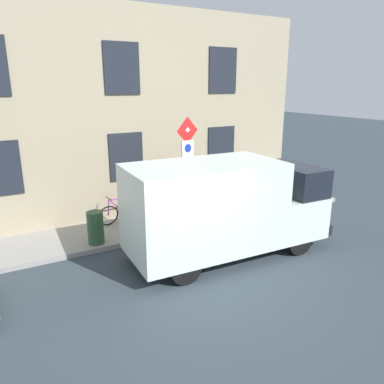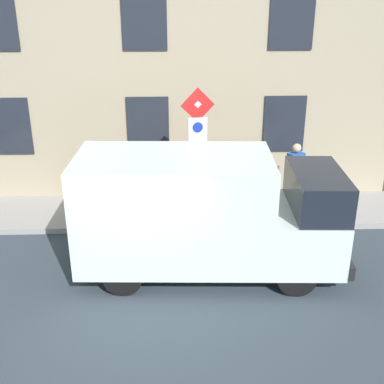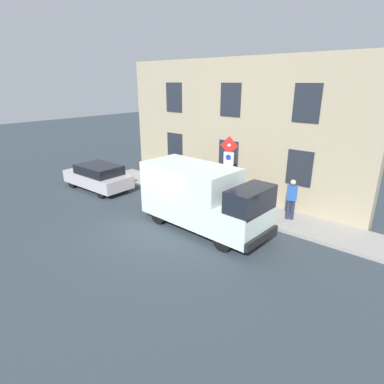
{
  "view_description": "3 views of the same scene",
  "coord_description": "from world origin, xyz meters",
  "px_view_note": "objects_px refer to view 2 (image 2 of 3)",
  "views": [
    {
      "loc": [
        -6.54,
        3.86,
        4.33
      ],
      "look_at": [
        2.4,
        -1.16,
        1.34
      ],
      "focal_mm": 34.73,
      "sensor_mm": 36.0,
      "label": 1
    },
    {
      "loc": [
        -7.96,
        -0.72,
        5.51
      ],
      "look_at": [
        2.65,
        -1.09,
        1.02
      ],
      "focal_mm": 45.78,
      "sensor_mm": 36.0,
      "label": 2
    },
    {
      "loc": [
        -8.19,
        -8.45,
        5.59
      ],
      "look_at": [
        1.51,
        -0.26,
        1.12
      ],
      "focal_mm": 29.49,
      "sensor_mm": 36.0,
      "label": 3
    }
  ],
  "objects_px": {
    "pedestrian": "(295,173)",
    "bicycle_red": "(171,189)",
    "bicycle_green": "(206,189)",
    "bicycle_purple": "(136,190)",
    "litter_bin": "(83,205)",
    "sign_post_stacked": "(197,142)",
    "delivery_van": "(204,212)"
  },
  "relations": [
    {
      "from": "pedestrian",
      "to": "bicycle_red",
      "type": "bearing_deg",
      "value": 58.45
    },
    {
      "from": "bicycle_green",
      "to": "bicycle_purple",
      "type": "xyz_separation_m",
      "value": [
        -0.0,
        1.87,
        0.0
      ]
    },
    {
      "from": "bicycle_green",
      "to": "litter_bin",
      "type": "relative_size",
      "value": 1.91
    },
    {
      "from": "bicycle_red",
      "to": "bicycle_purple",
      "type": "height_order",
      "value": "same"
    },
    {
      "from": "sign_post_stacked",
      "to": "litter_bin",
      "type": "relative_size",
      "value": 3.55
    },
    {
      "from": "bicycle_purple",
      "to": "delivery_van",
      "type": "bearing_deg",
      "value": 111.42
    },
    {
      "from": "sign_post_stacked",
      "to": "litter_bin",
      "type": "distance_m",
      "value": 3.21
    },
    {
      "from": "pedestrian",
      "to": "bicycle_purple",
      "type": "bearing_deg",
      "value": 60.02
    },
    {
      "from": "pedestrian",
      "to": "litter_bin",
      "type": "xyz_separation_m",
      "value": [
        -0.75,
        5.31,
        -0.48
      ]
    },
    {
      "from": "bicycle_green",
      "to": "pedestrian",
      "type": "bearing_deg",
      "value": 167.1
    },
    {
      "from": "delivery_van",
      "to": "bicycle_green",
      "type": "distance_m",
      "value": 3.29
    },
    {
      "from": "litter_bin",
      "to": "sign_post_stacked",
      "type": "bearing_deg",
      "value": -93.01
    },
    {
      "from": "pedestrian",
      "to": "delivery_van",
      "type": "bearing_deg",
      "value": 113.63
    },
    {
      "from": "sign_post_stacked",
      "to": "litter_bin",
      "type": "bearing_deg",
      "value": 86.99
    },
    {
      "from": "bicycle_green",
      "to": "litter_bin",
      "type": "height_order",
      "value": "litter_bin"
    },
    {
      "from": "delivery_van",
      "to": "bicycle_red",
      "type": "height_order",
      "value": "delivery_van"
    },
    {
      "from": "bicycle_green",
      "to": "pedestrian",
      "type": "height_order",
      "value": "pedestrian"
    },
    {
      "from": "delivery_van",
      "to": "litter_bin",
      "type": "relative_size",
      "value": 6.01
    },
    {
      "from": "bicycle_green",
      "to": "bicycle_purple",
      "type": "height_order",
      "value": "same"
    },
    {
      "from": "bicycle_red",
      "to": "sign_post_stacked",
      "type": "bearing_deg",
      "value": 123.36
    },
    {
      "from": "bicycle_green",
      "to": "bicycle_red",
      "type": "height_order",
      "value": "same"
    },
    {
      "from": "delivery_van",
      "to": "bicycle_red",
      "type": "xyz_separation_m",
      "value": [
        3.18,
        0.69,
        -0.82
      ]
    },
    {
      "from": "bicycle_purple",
      "to": "pedestrian",
      "type": "distance_m",
      "value": 4.17
    },
    {
      "from": "bicycle_purple",
      "to": "litter_bin",
      "type": "xyz_separation_m",
      "value": [
        -1.13,
        1.19,
        0.08
      ]
    },
    {
      "from": "pedestrian",
      "to": "litter_bin",
      "type": "relative_size",
      "value": 1.91
    },
    {
      "from": "bicycle_purple",
      "to": "litter_bin",
      "type": "distance_m",
      "value": 1.65
    },
    {
      "from": "bicycle_red",
      "to": "pedestrian",
      "type": "height_order",
      "value": "pedestrian"
    },
    {
      "from": "bicycle_red",
      "to": "pedestrian",
      "type": "bearing_deg",
      "value": 179.95
    },
    {
      "from": "bicycle_green",
      "to": "pedestrian",
      "type": "xyz_separation_m",
      "value": [
        -0.38,
        -2.25,
        0.56
      ]
    },
    {
      "from": "litter_bin",
      "to": "delivery_van",
      "type": "bearing_deg",
      "value": -125.96
    },
    {
      "from": "bicycle_green",
      "to": "pedestrian",
      "type": "relative_size",
      "value": 1.0
    },
    {
      "from": "pedestrian",
      "to": "sign_post_stacked",
      "type": "bearing_deg",
      "value": 84.73
    }
  ]
}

